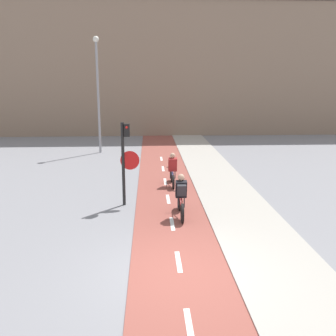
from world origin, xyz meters
TOP-DOWN VIEW (x-y plane):
  - ground_plane at (0.00, 0.00)m, footprint 120.00×120.00m
  - bike_lane at (0.00, 0.01)m, footprint 2.37×60.00m
  - sidewalk_strip at (2.38, 0.00)m, footprint 2.40×60.00m
  - building_row_background at (0.00, 24.79)m, footprint 60.00×5.20m
  - traffic_light_pole at (-1.52, 4.99)m, footprint 0.67×0.25m
  - street_lamp_far at (-3.73, 15.23)m, footprint 0.36×0.36m
  - cyclist_near at (0.32, 3.63)m, footprint 0.46×1.77m
  - cyclist_far at (0.29, 7.44)m, footprint 0.46×1.71m

SIDE VIEW (x-z plane):
  - ground_plane at x=0.00m, z-range 0.00..0.00m
  - bike_lane at x=0.00m, z-range 0.00..0.02m
  - sidewalk_strip at x=2.38m, z-range 0.00..0.05m
  - cyclist_far at x=0.29m, z-range -0.06..1.36m
  - cyclist_near at x=0.32m, z-range -0.02..1.43m
  - traffic_light_pole at x=-1.52m, z-range 0.36..3.33m
  - street_lamp_far at x=-3.73m, z-range 0.76..7.67m
  - building_row_background at x=0.00m, z-range 0.01..10.89m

